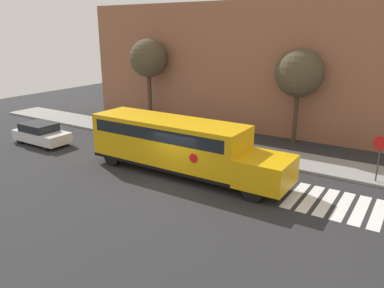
# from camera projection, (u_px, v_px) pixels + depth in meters

# --- Properties ---
(ground_plane) EXTENTS (60.00, 60.00, 0.00)m
(ground_plane) POSITION_uv_depth(u_px,v_px,m) (174.00, 184.00, 18.70)
(ground_plane) COLOR #28282B
(sidewalk_strip) EXTENTS (44.00, 3.00, 0.15)m
(sidewalk_strip) POSITION_uv_depth(u_px,v_px,m) (233.00, 149.00, 23.90)
(sidewalk_strip) COLOR gray
(sidewalk_strip) RESTS_ON ground
(building_backdrop) EXTENTS (32.00, 4.00, 9.37)m
(building_backdrop) POSITION_uv_depth(u_px,v_px,m) (274.00, 67.00, 27.77)
(building_backdrop) COLOR #935B42
(building_backdrop) RESTS_ON ground
(crosswalk_stripes) EXTENTS (4.70, 3.20, 0.01)m
(crosswalk_stripes) POSITION_uv_depth(u_px,v_px,m) (343.00, 206.00, 16.34)
(crosswalk_stripes) COLOR white
(crosswalk_stripes) RESTS_ON ground
(school_bus) EXTENTS (11.09, 2.57, 2.86)m
(school_bus) POSITION_uv_depth(u_px,v_px,m) (177.00, 143.00, 19.70)
(school_bus) COLOR #EAA80F
(school_bus) RESTS_ON ground
(parked_car) EXTENTS (4.06, 1.78, 1.39)m
(parked_car) POSITION_uv_depth(u_px,v_px,m) (41.00, 134.00, 25.05)
(parked_car) COLOR silver
(parked_car) RESTS_ON ground
(stop_sign) EXTENTS (0.70, 0.10, 2.48)m
(stop_sign) POSITION_uv_depth(u_px,v_px,m) (380.00, 153.00, 18.20)
(stop_sign) COLOR #38383A
(stop_sign) RESTS_ON ground
(tree_near_sidewalk) EXTENTS (3.02, 3.02, 6.70)m
(tree_near_sidewalk) POSITION_uv_depth(u_px,v_px,m) (149.00, 59.00, 29.94)
(tree_near_sidewalk) COLOR #423323
(tree_near_sidewalk) RESTS_ON ground
(tree_far_sidewalk) EXTENTS (3.14, 3.14, 6.27)m
(tree_far_sidewalk) POSITION_uv_depth(u_px,v_px,m) (299.00, 73.00, 24.16)
(tree_far_sidewalk) COLOR #423323
(tree_far_sidewalk) RESTS_ON ground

